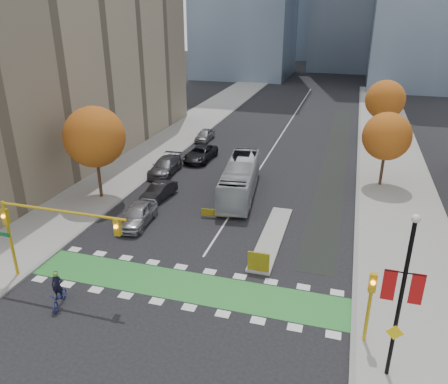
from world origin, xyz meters
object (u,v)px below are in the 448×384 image
Objects in this scene: tree_east_near at (387,136)px; parked_car_a at (138,215)px; parked_car_b at (159,191)px; bus at (240,179)px; parked_car_c at (165,166)px; hazard_board at (258,262)px; parked_car_d at (200,154)px; cyclist at (59,295)px; parked_car_e at (205,135)px; banner_lamppost at (402,293)px; tree_west at (95,137)px; tree_east_far at (385,100)px; traffic_signal_east at (370,298)px; traffic_signal_west at (42,225)px.

parked_car_a is at bearing -143.34° from tree_east_near.
tree_east_near is 1.66× the size of parked_car_b.
bus is 9.26m from parked_car_c.
hazard_board is at bearing -51.87° from parked_car_c.
parked_car_d is at bearing 122.25° from bus.
parked_car_b is (-0.45, 5.00, -0.12)m from parked_car_a.
parked_car_d is at bearing 76.33° from cyclist.
parked_car_e reaches higher than parked_car_b.
parked_car_c is at bearing 133.18° from banner_lamppost.
bus is 10.13m from parked_car_a.
parked_car_e is at bearing 111.85° from bus.
tree_west is at bearing 148.32° from banner_lamppost.
tree_east_far reaches higher than traffic_signal_east.
tree_east_far is 1.79× the size of parked_car_b.
cyclist is (-18.11, -24.29, -4.12)m from tree_east_near.
traffic_signal_west reaches higher than cyclist.
tree_west is 8.21m from parked_car_a.
banner_lamppost is at bearing -59.32° from parked_car_e.
hazard_board is 0.34× the size of traffic_signal_east.
tree_west is 1.49× the size of parked_car_d.
tree_east_far is 1.80× the size of parked_car_e.
traffic_signal_west is 2.01× the size of parked_car_e.
tree_west is 13.08m from bus.
tree_west reaches higher than parked_car_d.
parked_car_d is (-0.44, 16.11, -0.06)m from parked_car_a.
tree_east_near is 16.01m from tree_east_far.
parked_car_a is at bearing -86.12° from parked_car_d.
tree_east_far is at bearing 15.55° from parked_car_e.
traffic_signal_east is 16.82m from cyclist.
tree_east_far is 1.87× the size of traffic_signal_east.
parked_car_b is at bearing 13.71° from tree_west.
tree_west is at bearing -109.98° from parked_car_d.
tree_east_far is 28.81m from parked_car_c.
banner_lamppost is (-0.50, -24.50, -0.25)m from tree_east_near.
parked_car_b is 18.88m from parked_car_e.
traffic_signal_east is 19.96m from bus.
parked_car_a is 1.13× the size of parked_car_b.
traffic_signal_east is at bearing -59.08° from parked_car_e.
banner_lamppost is 1.71× the size of parked_car_a.
parked_car_c is at bearing 93.09° from traffic_signal_west.
parked_car_b is 1.01× the size of parked_car_e.
traffic_signal_west is (-11.93, -4.71, 3.23)m from hazard_board.
traffic_signal_east is (-2.00, -38.51, -2.51)m from tree_east_far.
cyclist is (-16.61, -1.78, -1.99)m from traffic_signal_east.
parked_car_c is at bearing 134.49° from traffic_signal_east.
tree_east_far is 25.54m from bus.
cyclist is 0.53× the size of parked_car_e.
traffic_signal_west is 32.70m from parked_car_e.
tree_east_near is at bearing 37.82° from cyclist.
parked_car_e is (-19.50, 32.51, -2.01)m from traffic_signal_east.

